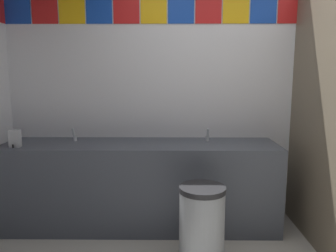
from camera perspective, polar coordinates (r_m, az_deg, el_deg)
The scene contains 6 objects.
wall_back at distance 3.42m, azimuth 11.27°, elevation 8.08°, with size 4.54×0.09×2.83m.
vanity_counter at distance 3.21m, azimuth -4.80°, elevation -10.07°, with size 2.59×0.59×0.82m.
faucet_left at distance 3.31m, azimuth -16.02°, elevation -1.68°, with size 0.04×0.10×0.14m.
faucet_right at distance 3.19m, azimuth 6.92°, elevation -1.78°, with size 0.04×0.10×0.14m.
soap_dispenser at distance 3.22m, azimuth -25.17°, elevation -2.00°, with size 0.09×0.09×0.16m.
trash_bin at distance 2.64m, azimuth 5.92°, elevation -16.95°, with size 0.35×0.35×0.63m.
Camera 1 is at (-0.63, -1.76, 1.47)m, focal length 34.91 mm.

